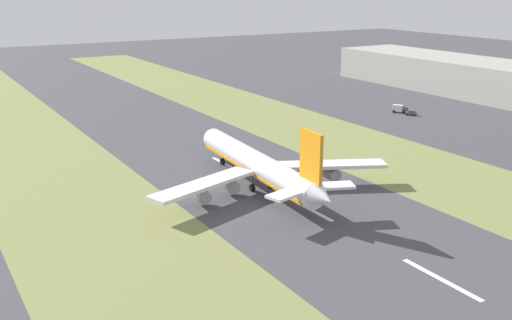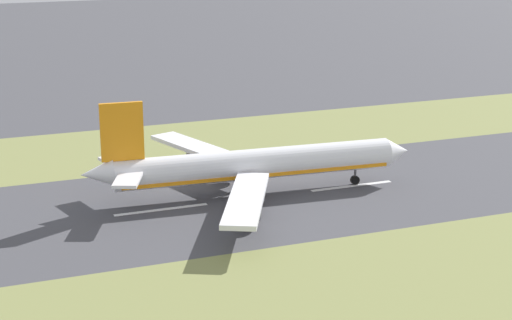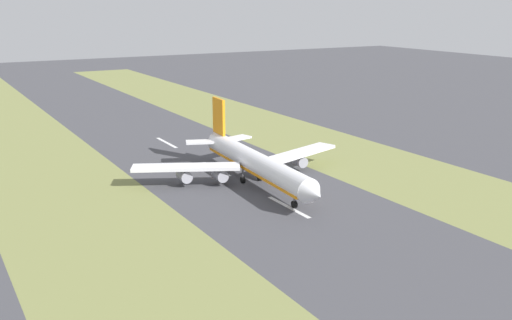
{
  "view_description": "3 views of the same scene",
  "coord_description": "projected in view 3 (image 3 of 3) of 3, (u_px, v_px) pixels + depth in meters",
  "views": [
    {
      "loc": [
        -76.91,
        -121.91,
        50.36
      ],
      "look_at": [
        -2.33,
        3.17,
        7.0
      ],
      "focal_mm": 42.0,
      "sensor_mm": 36.0,
      "label": 1
    },
    {
      "loc": [
        147.78,
        -54.78,
        53.81
      ],
      "look_at": [
        -2.33,
        3.17,
        7.0
      ],
      "focal_mm": 60.0,
      "sensor_mm": 36.0,
      "label": 2
    },
    {
      "loc": [
        75.73,
        139.14,
        48.3
      ],
      "look_at": [
        -2.33,
        3.17,
        7.0
      ],
      "focal_mm": 42.0,
      "sensor_mm": 36.0,
      "label": 3
    }
  ],
  "objects": [
    {
      "name": "centreline_dash_near",
      "position": [
        167.0,
        143.0,
        213.1
      ],
      "size": [
        1.2,
        18.0,
        0.01
      ],
      "primitive_type": "cube",
      "color": "silver",
      "rests_on": "ground"
    },
    {
      "name": "centreline_dash_far",
      "position": [
        288.0,
        207.0,
        146.02
      ],
      "size": [
        1.2,
        18.0,
        0.01
      ],
      "primitive_type": "cube",
      "color": "silver",
      "rests_on": "ground"
    },
    {
      "name": "grass_median_west",
      "position": [
        369.0,
        162.0,
        187.12
      ],
      "size": [
        40.0,
        600.0,
        0.01
      ],
      "primitive_type": "cube",
      "color": "olive",
      "rests_on": "ground"
    },
    {
      "name": "centreline_dash_mid",
      "position": [
        216.0,
        169.0,
        179.56
      ],
      "size": [
        1.2,
        18.0,
        0.01
      ],
      "primitive_type": "cube",
      "color": "silver",
      "rests_on": "ground"
    },
    {
      "name": "grass_median_east",
      "position": [
        79.0,
        210.0,
        143.78
      ],
      "size": [
        40.0,
        600.0,
        0.01
      ],
      "primitive_type": "cube",
      "color": "olive",
      "rests_on": "ground"
    },
    {
      "name": "ground_plane",
      "position": [
        243.0,
        183.0,
        165.45
      ],
      "size": [
        800.0,
        800.0,
        0.0
      ],
      "primitive_type": "plane",
      "color": "#424247"
    },
    {
      "name": "airplane_main_jet",
      "position": [
        253.0,
        162.0,
        164.03
      ],
      "size": [
        63.99,
        67.22,
        20.2
      ],
      "color": "white",
      "rests_on": "ground"
    }
  ]
}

